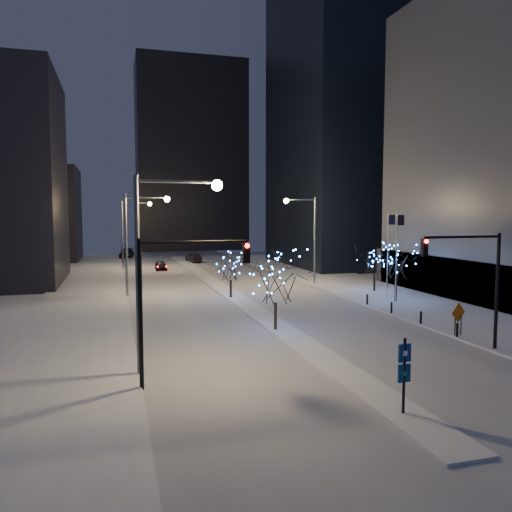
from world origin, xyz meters
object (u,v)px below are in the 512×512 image
object	(u,v)px
car_far	(127,253)
holiday_tree_median_far	(231,268)
street_lamp_w_near	(159,246)
traffic_signal_west	(175,286)
holiday_tree_plaza_near	(396,263)
construction_sign	(458,316)
holiday_tree_median_near	(276,279)
street_lamp_east	(307,228)
holiday_tree_plaza_far	(375,260)
street_lamp_w_mid	(137,230)
car_near	(161,265)
wayfinding_sign	(404,369)
street_lamp_w_far	(130,225)
traffic_signal_east	(475,272)
car_mid	(193,258)

from	to	relation	value
car_far	holiday_tree_median_far	bearing A→B (deg)	-71.51
street_lamp_w_near	traffic_signal_west	bearing A→B (deg)	-76.04
holiday_tree_plaza_near	construction_sign	distance (m)	12.90
holiday_tree_median_near	traffic_signal_west	bearing A→B (deg)	-130.69
street_lamp_east	holiday_tree_median_near	distance (m)	23.48
traffic_signal_west	car_far	xyz separation A→B (m)	(-0.56, 72.09, -3.95)
holiday_tree_plaza_far	construction_sign	xyz separation A→B (m)	(-4.20, -18.54, -1.92)
street_lamp_w_mid	holiday_tree_median_near	size ratio (longest dim) A/B	1.82
car_near	holiday_tree_median_far	distance (m)	26.91
street_lamp_w_mid	construction_sign	xyz separation A→B (m)	(19.49, -22.62, -5.06)
traffic_signal_west	construction_sign	bearing A→B (deg)	13.01
wayfinding_sign	car_near	bearing A→B (deg)	89.89
holiday_tree_median_near	car_far	bearing A→B (deg)	97.70
street_lamp_w_far	traffic_signal_west	xyz separation A→B (m)	(0.50, -52.00, -1.74)
car_far	street_lamp_w_mid	bearing A→B (deg)	-81.25
street_lamp_east	car_near	world-z (taller)	street_lamp_east
holiday_tree_median_near	traffic_signal_east	bearing A→B (deg)	-41.10
traffic_signal_west	car_far	distance (m)	72.20
traffic_signal_west	wayfinding_sign	size ratio (longest dim) A/B	2.19
street_lamp_w_far	construction_sign	world-z (taller)	street_lamp_w_far
car_near	construction_sign	distance (m)	47.61
street_lamp_east	traffic_signal_east	distance (m)	29.08
street_lamp_w_mid	car_mid	xyz separation A→B (m)	(10.44, 32.55, -5.77)
traffic_signal_west	holiday_tree_median_far	xyz separation A→B (m)	(7.94, 22.99, -1.80)
holiday_tree_median_far	car_near	bearing A→B (deg)	99.15
car_far	holiday_tree_plaza_near	world-z (taller)	holiday_tree_plaza_near
car_mid	car_far	xyz separation A→B (m)	(-10.50, 12.53, 0.08)
traffic_signal_west	construction_sign	world-z (taller)	traffic_signal_west
car_mid	car_far	distance (m)	16.35
street_lamp_east	holiday_tree_plaza_far	xyz separation A→B (m)	(4.67, -7.07, -3.09)
car_far	construction_sign	size ratio (longest dim) A/B	2.61
car_near	car_mid	bearing A→B (deg)	59.15
street_lamp_east	street_lamp_w_near	bearing A→B (deg)	-124.19
holiday_tree_plaza_near	street_lamp_w_far	bearing A→B (deg)	122.45
street_lamp_w_mid	holiday_tree_median_far	world-z (taller)	street_lamp_w_mid
car_near	street_lamp_east	bearing A→B (deg)	-51.69
street_lamp_w_near	traffic_signal_west	size ratio (longest dim) A/B	1.43
street_lamp_east	holiday_tree_plaza_near	world-z (taller)	street_lamp_east
holiday_tree_plaza_far	car_near	bearing A→B (deg)	126.33
car_mid	wayfinding_sign	world-z (taller)	wayfinding_sign
car_mid	holiday_tree_median_near	xyz separation A→B (m)	(-2.00, -50.32, 2.94)
street_lamp_w_far	street_lamp_east	bearing A→B (deg)	-49.15
car_near	car_far	xyz separation A→B (m)	(-4.24, 22.63, 0.14)
street_lamp_w_far	wayfinding_sign	distance (m)	58.85
traffic_signal_east	construction_sign	size ratio (longest dim) A/B	3.26
traffic_signal_west	holiday_tree_plaza_far	distance (m)	32.64
street_lamp_w_near	street_lamp_east	size ratio (longest dim) A/B	1.00
traffic_signal_west	street_lamp_w_mid	bearing A→B (deg)	91.06
car_near	holiday_tree_median_near	xyz separation A→B (m)	(4.26, -40.23, 2.99)
car_near	holiday_tree_median_near	distance (m)	40.56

